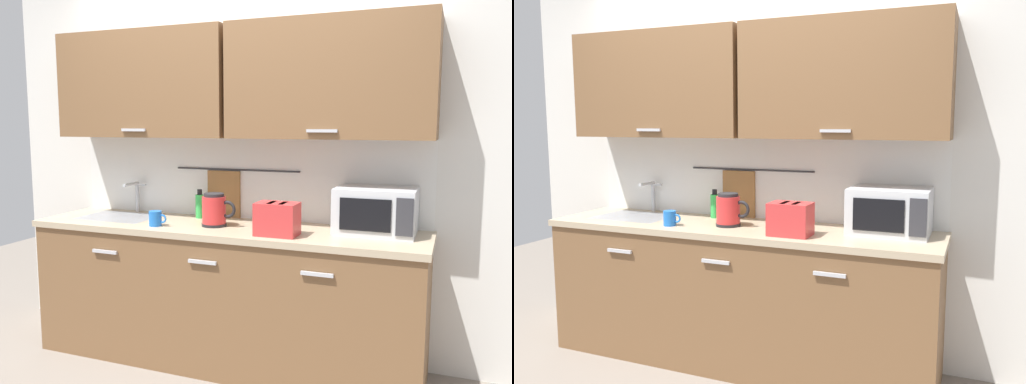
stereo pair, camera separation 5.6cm
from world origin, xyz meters
The scene contains 9 objects.
ground centered at (0.00, 0.00, 0.00)m, with size 8.00×8.00×0.00m, color slate.
counter_unit centered at (-0.01, 0.30, 0.46)m, with size 2.53×0.64×0.90m.
back_wall_assembly centered at (0.00, 0.53, 1.52)m, with size 3.70×0.41×2.50m.
sink_faucet centered at (-0.81, 0.53, 1.04)m, with size 0.09×0.17×0.22m.
microwave centered at (0.93, 0.41, 1.04)m, with size 0.46×0.35×0.27m.
electric_kettle centered at (-0.05, 0.26, 1.00)m, with size 0.23×0.16×0.21m.
dish_soap_bottle centered at (-0.27, 0.49, 0.99)m, with size 0.06×0.06×0.20m.
mug_near_sink centered at (-0.40, 0.13, 0.95)m, with size 0.12×0.08×0.09m.
toaster centered at (0.41, 0.15, 1.00)m, with size 0.26×0.17×0.19m.
Camera 2 is at (1.42, -2.63, 1.54)m, focal length 36.56 mm.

